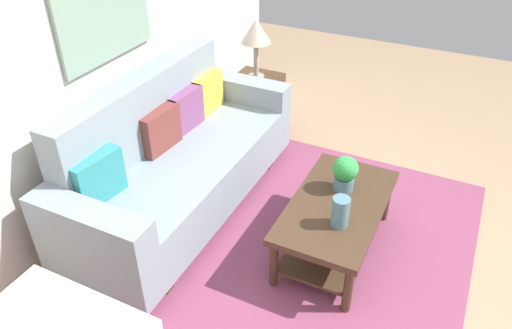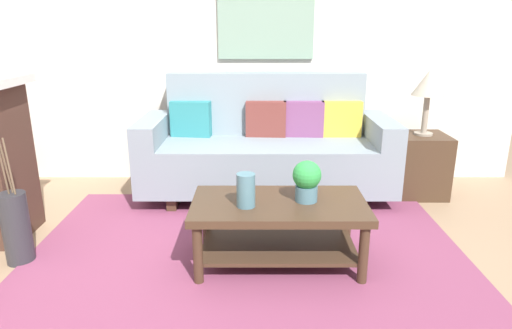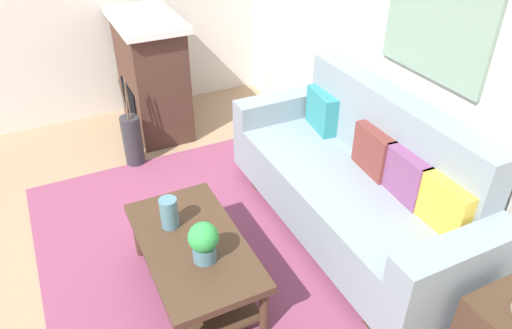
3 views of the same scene
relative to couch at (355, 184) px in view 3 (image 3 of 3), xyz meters
name	(u,v)px [view 3 (image 3 of 3)]	position (x,y,z in m)	size (l,w,h in m)	color
ground_plane	(137,286)	(-0.15, -1.62, -0.43)	(9.22, 9.22, 0.00)	#9E7F60
wall_back	(423,43)	(-0.15, 0.54, 0.92)	(5.22, 0.10, 2.70)	silver
area_rug	(206,262)	(-0.15, -1.12, -0.42)	(2.95, 2.17, 0.01)	#843D5B
couch	(355,184)	(0.00, 0.00, 0.00)	(2.19, 0.84, 1.08)	gray
throw_pillow_teal	(322,111)	(-0.68, 0.13, 0.25)	(0.36, 0.12, 0.32)	teal
throw_pillow_maroon	(374,151)	(0.00, 0.13, 0.25)	(0.36, 0.12, 0.32)	brown
throw_pillow_plum	(407,176)	(0.34, 0.13, 0.25)	(0.36, 0.12, 0.32)	#7A4270
throw_pillow_mustard	(445,205)	(0.68, 0.13, 0.25)	(0.36, 0.12, 0.32)	gold
coffee_table	(194,255)	(0.05, -1.26, -0.12)	(1.10, 0.60, 0.43)	#422D1E
tabletop_vase	(169,213)	(-0.15, -1.34, 0.10)	(0.11, 0.11, 0.21)	slate
potted_plant_tabletop	(204,241)	(0.23, -1.25, 0.14)	(0.18, 0.18, 0.26)	slate
fireplace	(152,75)	(-2.21, -0.86, 0.16)	(1.02, 0.58, 1.16)	#472D23
floor_vase	(133,141)	(-1.64, -1.24, -0.19)	(0.17, 0.17, 0.48)	#2D2D33
floor_vase_branch_a	(126,100)	(-1.62, -1.24, 0.23)	(0.01, 0.01, 0.36)	brown
floor_vase_branch_b	(127,98)	(-1.65, -1.22, 0.23)	(0.01, 0.01, 0.36)	brown
floor_vase_branch_c	(123,99)	(-1.65, -1.26, 0.23)	(0.01, 0.01, 0.36)	brown
framed_painting	(438,17)	(0.00, 0.47, 1.15)	(0.89, 0.03, 0.78)	gray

